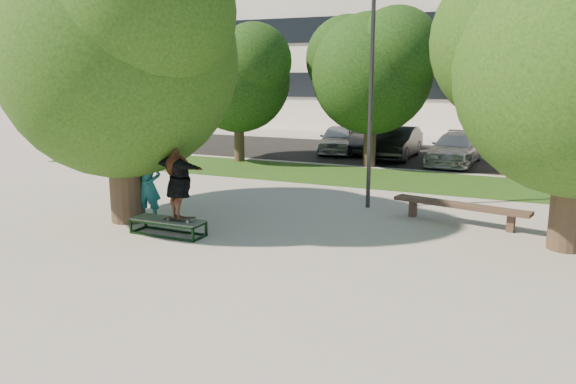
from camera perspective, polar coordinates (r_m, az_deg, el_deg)
The scene contains 17 objects.
ground at distance 11.98m, azimuth -3.38°, elevation -6.19°, with size 120.00×120.00×0.00m, color #98958C.
grass_strip at distance 20.38m, azimuth 11.66°, elevation 1.19°, with size 30.00×4.00×0.02m, color #1C3E11.
asphalt_strip at distance 26.86m, azimuth 12.67°, elevation 3.69°, with size 40.00×8.00×0.01m, color black.
tree_left at distance 14.75m, azimuth -16.93°, elevation 14.15°, with size 6.96×5.95×7.12m.
bg_tree_left at distance 24.25m, azimuth -5.16°, elevation 11.91°, with size 5.28×4.51×5.77m.
bg_tree_mid at distance 23.05m, azimuth 8.40°, elevation 12.54°, with size 5.76×4.92×6.24m.
bg_tree_right at distance 21.66m, azimuth 22.35°, elevation 10.45°, with size 5.04×4.31×5.43m.
lamppost at distance 15.69m, azimuth 8.43°, elevation 9.72°, with size 0.25×0.15×6.11m.
office_building at distance 42.89m, azimuth 15.05°, elevation 17.27°, with size 30.00×14.12×16.00m.
grind_box at distance 13.52m, azimuth -12.09°, elevation -3.49°, with size 1.80×0.60×0.38m.
skater_rig at distance 13.08m, azimuth -11.09°, elevation 0.85°, with size 2.05×1.18×1.69m.
bystander at distance 14.66m, azimuth -14.02°, elevation 0.63°, with size 0.68×0.45×1.88m, color #1B6066.
bench at distance 14.76m, azimuth 17.07°, elevation -1.45°, with size 3.45×1.16×0.53m.
car_silver_a at distance 26.98m, azimuth 5.09°, elevation 5.38°, with size 1.57×3.89×1.33m, color #B4B4B9.
car_dark at distance 25.52m, azimuth 10.99°, elevation 4.92°, with size 1.49×4.27×1.41m, color black.
car_grey at distance 27.57m, azimuth 8.80°, elevation 5.51°, with size 2.34×5.08×1.41m, color #505055.
car_silver_b at distance 24.55m, azimuth 16.64°, elevation 4.23°, with size 1.80×4.43×1.29m, color #B9BABF.
Camera 1 is at (5.32, -10.07, 3.72)m, focal length 35.00 mm.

